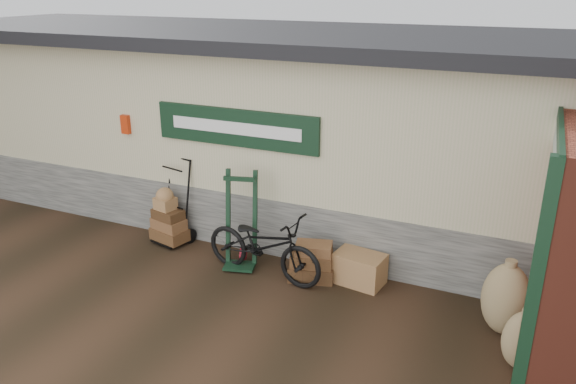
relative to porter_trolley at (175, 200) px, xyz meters
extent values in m
plane|color=black|center=(1.38, -0.85, -0.69)|extent=(80.00, 80.00, 0.00)
cube|color=#4C4C47|center=(1.38, 1.90, -0.24)|extent=(14.00, 3.54, 0.90)
cube|color=#BCB98A|center=(1.38, 1.90, 1.26)|extent=(14.00, 3.50, 2.10)
cube|color=black|center=(1.38, 1.75, 2.41)|extent=(14.40, 4.10, 0.20)
cube|color=black|center=(1.08, 0.12, 1.26)|extent=(2.60, 0.06, 0.55)
cube|color=white|center=(1.08, 0.09, 1.26)|extent=(2.10, 0.01, 0.18)
cube|color=red|center=(-0.92, 0.12, 1.11)|extent=(0.14, 0.10, 0.30)
cube|color=black|center=(5.23, -1.85, 0.61)|extent=(0.12, 0.12, 2.60)
cube|color=#194C2D|center=(5.26, -0.65, 1.66)|extent=(0.04, 2.40, 0.28)
cube|color=black|center=(5.26, -0.65, 1.86)|extent=(0.05, 2.50, 0.14)
cube|color=brown|center=(3.10, -0.12, -0.47)|extent=(0.73, 0.53, 0.44)
imported|color=black|center=(1.81, -0.49, -0.15)|extent=(0.87, 1.92, 1.08)
ellipsoid|color=brown|center=(5.01, -0.55, -0.24)|extent=(0.67, 0.61, 0.90)
ellipsoid|color=brown|center=(5.23, -1.16, -0.35)|extent=(0.52, 0.48, 0.68)
camera|label=1|loc=(5.01, -6.79, 3.25)|focal=35.00mm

